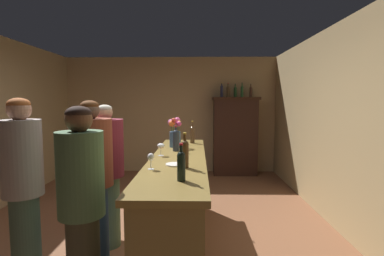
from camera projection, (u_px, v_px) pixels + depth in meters
floor at (146, 240)px, 3.47m from camera, size 8.92×8.92×0.00m
wall_back at (171, 115)px, 6.82m from camera, size 4.93×0.12×2.66m
wall_right at (360, 130)px, 3.30m from camera, size 0.12×6.98×2.66m
bar_counter at (179, 203)px, 3.22m from camera, size 0.59×2.81×1.05m
display_cabinet at (235, 135)px, 6.51m from camera, size 1.04×0.46×1.74m
wine_bottle_rose at (192, 134)px, 4.20m from camera, size 0.07×0.07×0.32m
wine_bottle_merlot at (181, 164)px, 2.21m from camera, size 0.07×0.07×0.29m
wine_bottle_chardonnay at (185, 152)px, 2.65m from camera, size 0.07×0.07×0.32m
wine_bottle_syrah at (176, 139)px, 3.53m from camera, size 0.08×0.08×0.31m
wine_glass_front at (179, 135)px, 4.27m from camera, size 0.07×0.07×0.15m
wine_glass_mid at (151, 158)px, 2.59m from camera, size 0.06×0.06×0.15m
wine_glass_rear at (161, 146)px, 3.22m from camera, size 0.08×0.08×0.14m
flower_arrangement at (175, 133)px, 3.84m from camera, size 0.19×0.17×0.39m
cheese_plate at (175, 164)px, 2.77m from camera, size 0.18×0.18×0.01m
display_bottle_left at (222, 91)px, 6.43m from camera, size 0.07×0.07×0.32m
display_bottle_midleft at (228, 91)px, 6.43m from camera, size 0.07×0.07×0.31m
display_bottle_center at (235, 91)px, 6.42m from camera, size 0.07×0.07×0.29m
display_bottle_midright at (242, 91)px, 6.42m from camera, size 0.06×0.06×0.32m
display_bottle_right at (251, 91)px, 6.42m from camera, size 0.06×0.06×0.29m
patron_near_entrance at (23, 188)px, 2.41m from camera, size 0.32×0.32×1.68m
patron_in_grey at (106, 171)px, 3.27m from camera, size 0.39×0.39×1.61m
patron_in_navy at (92, 182)px, 2.72m from camera, size 0.39×0.39×1.66m
patron_redhead at (91, 158)px, 3.76m from camera, size 0.32×0.32×1.64m
patron_by_cabinet at (82, 206)px, 2.12m from camera, size 0.33×0.33×1.62m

